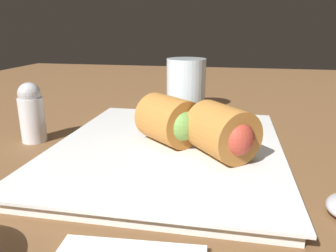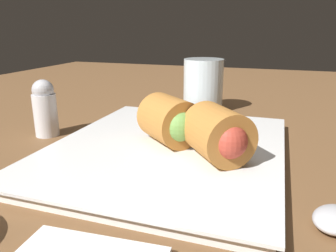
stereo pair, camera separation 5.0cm
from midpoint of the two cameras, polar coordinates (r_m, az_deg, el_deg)
table_surface at (r=39.44cm, az=-7.01°, el=-6.99°), size 180.00×140.00×2.00cm
serving_plate at (r=39.23cm, az=-3.66°, el=-4.24°), size 31.39×26.34×1.50cm
roll_front_left at (r=38.31cm, az=-3.18°, el=0.84°), size 8.42×8.48×5.60cm
roll_front_right at (r=34.24cm, az=5.72°, el=-1.22°), size 8.47×8.35×5.60cm
drinking_glass at (r=60.00cm, az=0.78°, el=7.19°), size 7.12×7.12×9.37cm
salt_shaker at (r=47.85cm, az=-25.50°, el=2.09°), size 3.25×3.25×7.99cm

